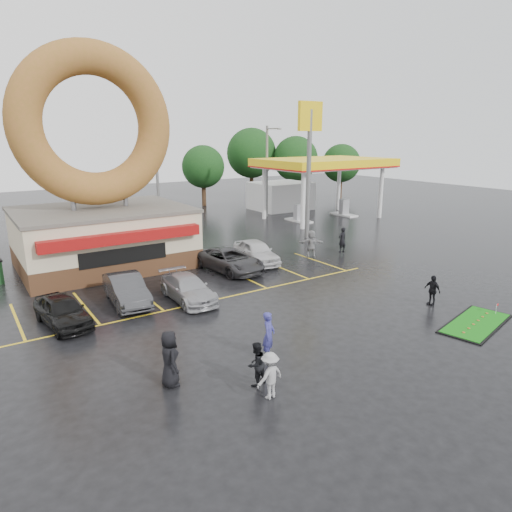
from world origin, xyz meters
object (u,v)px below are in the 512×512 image
car_dgrey (126,290)px  putting_green (476,323)px  car_grey (229,260)px  person_cameraman (432,290)px  car_black (62,311)px  car_silver (188,288)px  donut_shop (100,196)px  streetlight_mid (158,176)px  shell_sign (309,145)px  car_white (256,252)px  person_blue (269,335)px  streetlight_right (267,169)px  gas_station (304,179)px

car_dgrey → putting_green: size_ratio=0.95×
car_grey → putting_green: 14.06m
person_cameraman → car_grey: bearing=-150.7°
car_black → car_silver: car_black is taller
donut_shop → streetlight_mid: bearing=48.6°
donut_shop → car_black: (-4.33, -8.65, -3.79)m
putting_green → shell_sign: bearing=74.1°
car_white → person_cameraman: person_cameraman is taller
car_dgrey → donut_shop: bearing=86.4°
shell_sign → person_blue: shell_sign is taller
car_grey → putting_green: size_ratio=1.09×
streetlight_right → putting_green: size_ratio=1.96×
car_grey → putting_green: (4.96, -13.14, -0.66)m
car_black → car_silver: size_ratio=0.91×
person_blue → streetlight_mid: bearing=39.0°
car_grey → person_cameraman: 11.82m
donut_shop → car_black: size_ratio=3.43×
donut_shop → streetlight_right: bearing=25.2°
person_blue → putting_green: 9.84m
shell_sign → car_black: size_ratio=2.69×
car_silver → putting_green: (9.31, -9.86, -0.59)m
car_silver → car_white: size_ratio=0.98×
car_silver → person_cameraman: bearing=-35.3°
streetlight_right → person_cameraman: (-7.67, -25.06, -4.02)m
streetlight_right → car_black: streetlight_right is taller
car_grey → car_dgrey: bearing=-171.6°
donut_shop → shell_sign: 16.29m
streetlight_right → car_dgrey: streetlight_right is taller
car_dgrey → person_blue: 8.96m
car_dgrey → car_silver: (2.72, -1.29, -0.09)m
donut_shop → car_silver: 9.79m
donut_shop → car_white: donut_shop is taller
car_white → car_grey: bearing=-157.9°
donut_shop → streetlight_mid: 10.59m
streetlight_mid → car_grey: bearing=-94.4°
car_black → car_grey: (10.30, 3.08, 0.02)m
putting_green → car_black: bearing=146.6°
car_silver → car_grey: 5.46m
gas_station → person_cameraman: 26.92m
streetlight_right → person_cameraman: size_ratio=5.93×
streetlight_mid → person_cameraman: bearing=-79.8°
gas_station → car_black: size_ratio=3.47×
streetlight_mid → car_dgrey: (-8.11, -15.52, -4.06)m
gas_station → car_black: (-27.33, -16.62, -3.03)m
gas_station → person_cameraman: (-11.67, -24.08, -2.94)m
shell_sign → streetlight_mid: (-9.00, 8.92, -2.60)m
donut_shop → person_blue: donut_shop is taller
streetlight_mid → car_black: (-11.33, -16.60, -4.11)m
car_dgrey → car_black: bearing=-156.7°
streetlight_mid → person_blue: (-5.53, -24.09, -3.88)m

